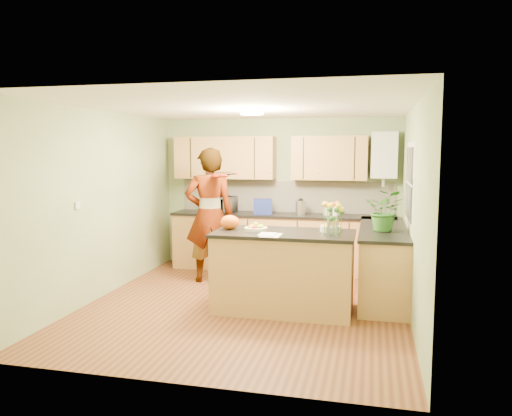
# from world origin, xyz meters

# --- Properties ---
(floor) EXTENTS (4.50, 4.50, 0.00)m
(floor) POSITION_xyz_m (0.00, 0.00, 0.00)
(floor) COLOR #592D19
(floor) RESTS_ON ground
(ceiling) EXTENTS (4.00, 4.50, 0.02)m
(ceiling) POSITION_xyz_m (0.00, 0.00, 2.50)
(ceiling) COLOR white
(ceiling) RESTS_ON wall_back
(wall_back) EXTENTS (4.00, 0.02, 2.50)m
(wall_back) POSITION_xyz_m (0.00, 2.25, 1.25)
(wall_back) COLOR gray
(wall_back) RESTS_ON floor
(wall_front) EXTENTS (4.00, 0.02, 2.50)m
(wall_front) POSITION_xyz_m (0.00, -2.25, 1.25)
(wall_front) COLOR gray
(wall_front) RESTS_ON floor
(wall_left) EXTENTS (0.02, 4.50, 2.50)m
(wall_left) POSITION_xyz_m (-2.00, 0.00, 1.25)
(wall_left) COLOR gray
(wall_left) RESTS_ON floor
(wall_right) EXTENTS (0.02, 4.50, 2.50)m
(wall_right) POSITION_xyz_m (2.00, 0.00, 1.25)
(wall_right) COLOR gray
(wall_right) RESTS_ON floor
(back_counter) EXTENTS (3.64, 0.62, 0.94)m
(back_counter) POSITION_xyz_m (0.10, 1.95, 0.47)
(back_counter) COLOR #B27947
(back_counter) RESTS_ON floor
(right_counter) EXTENTS (0.62, 2.24, 0.94)m
(right_counter) POSITION_xyz_m (1.70, 0.85, 0.47)
(right_counter) COLOR #B27947
(right_counter) RESTS_ON floor
(splashback) EXTENTS (3.60, 0.02, 0.52)m
(splashback) POSITION_xyz_m (0.10, 2.23, 1.20)
(splashback) COLOR silver
(splashback) RESTS_ON back_counter
(upper_cabinets) EXTENTS (3.20, 0.34, 0.70)m
(upper_cabinets) POSITION_xyz_m (-0.18, 2.08, 1.85)
(upper_cabinets) COLOR #B27947
(upper_cabinets) RESTS_ON wall_back
(boiler) EXTENTS (0.40, 0.30, 0.86)m
(boiler) POSITION_xyz_m (1.70, 2.09, 1.90)
(boiler) COLOR silver
(boiler) RESTS_ON wall_back
(window_right) EXTENTS (0.01, 1.30, 1.05)m
(window_right) POSITION_xyz_m (1.99, 0.60, 1.55)
(window_right) COLOR silver
(window_right) RESTS_ON wall_right
(light_switch) EXTENTS (0.02, 0.09, 0.09)m
(light_switch) POSITION_xyz_m (-1.99, -0.60, 1.30)
(light_switch) COLOR silver
(light_switch) RESTS_ON wall_left
(ceiling_lamp) EXTENTS (0.30, 0.30, 0.07)m
(ceiling_lamp) POSITION_xyz_m (0.00, 0.30, 2.46)
(ceiling_lamp) COLOR #FFEABF
(ceiling_lamp) RESTS_ON ceiling
(peninsula_island) EXTENTS (1.71, 0.88, 0.98)m
(peninsula_island) POSITION_xyz_m (0.50, -0.09, 0.49)
(peninsula_island) COLOR #B27947
(peninsula_island) RESTS_ON floor
(fruit_dish) EXTENTS (0.29, 0.29, 0.10)m
(fruit_dish) POSITION_xyz_m (0.15, -0.09, 1.02)
(fruit_dish) COLOR beige
(fruit_dish) RESTS_ON peninsula_island
(orange_bowl) EXTENTS (0.25, 0.25, 0.15)m
(orange_bowl) POSITION_xyz_m (1.05, 0.06, 1.04)
(orange_bowl) COLOR beige
(orange_bowl) RESTS_ON peninsula_island
(flower_vase) EXTENTS (0.27, 0.27, 0.50)m
(flower_vase) POSITION_xyz_m (1.10, -0.27, 1.31)
(flower_vase) COLOR silver
(flower_vase) RESTS_ON peninsula_island
(orange_bag) EXTENTS (0.28, 0.26, 0.18)m
(orange_bag) POSITION_xyz_m (-0.20, -0.04, 1.07)
(orange_bag) COLOR orange
(orange_bag) RESTS_ON peninsula_island
(papers) EXTENTS (0.23, 0.31, 0.01)m
(papers) POSITION_xyz_m (0.40, -0.39, 0.99)
(papers) COLOR white
(papers) RESTS_ON peninsula_island
(violinist) EXTENTS (0.86, 0.71, 2.01)m
(violinist) POSITION_xyz_m (-0.83, 1.04, 1.01)
(violinist) COLOR #DBA285
(violinist) RESTS_ON floor
(violin) EXTENTS (0.59, 0.52, 0.15)m
(violin) POSITION_xyz_m (-0.63, 0.82, 1.61)
(violin) COLOR #591205
(violin) RESTS_ON violinist
(microwave) EXTENTS (0.58, 0.50, 0.27)m
(microwave) POSITION_xyz_m (-0.96, 1.97, 1.08)
(microwave) COLOR silver
(microwave) RESTS_ON back_counter
(blue_box) EXTENTS (0.34, 0.28, 0.24)m
(blue_box) POSITION_xyz_m (-0.21, 1.91, 1.06)
(blue_box) COLOR navy
(blue_box) RESTS_ON back_counter
(kettle) EXTENTS (0.16, 0.16, 0.31)m
(kettle) POSITION_xyz_m (0.41, 1.95, 1.07)
(kettle) COLOR #BABABF
(kettle) RESTS_ON back_counter
(jar_cream) EXTENTS (0.12, 0.12, 0.17)m
(jar_cream) POSITION_xyz_m (0.84, 1.96, 1.03)
(jar_cream) COLOR beige
(jar_cream) RESTS_ON back_counter
(jar_white) EXTENTS (0.14, 0.14, 0.18)m
(jar_white) POSITION_xyz_m (0.98, 1.92, 1.03)
(jar_white) COLOR silver
(jar_white) RESTS_ON back_counter
(potted_plant) EXTENTS (0.56, 0.51, 0.54)m
(potted_plant) POSITION_xyz_m (1.70, 0.50, 1.21)
(potted_plant) COLOR #2E6923
(potted_plant) RESTS_ON right_counter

